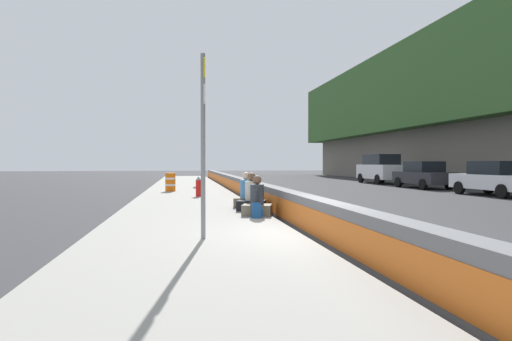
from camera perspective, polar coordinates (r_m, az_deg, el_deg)
ground_plane at (r=9.15m, az=8.92°, el=-9.18°), size 160.00×160.00×0.00m
sidewalk_strip at (r=8.67m, az=-8.13°, el=-9.28°), size 80.00×4.40×0.14m
jersey_barrier at (r=9.08m, az=8.90°, el=-6.55°), size 76.00×0.45×0.85m
route_sign_post at (r=8.36m, az=-7.07°, el=5.07°), size 0.44×0.09×3.60m
fire_hydrant at (r=18.90m, az=-7.70°, el=-2.11°), size 0.26×0.46×0.88m
seated_person_foreground at (r=12.06m, az=0.14°, el=-4.34°), size 0.89×0.97×1.12m
seated_person_middle at (r=13.24m, az=-0.59°, el=-3.79°), size 0.94×1.02×1.17m
seated_person_rear at (r=14.29m, az=-1.33°, el=-3.44°), size 0.82×0.93×1.17m
backpack at (r=11.52m, az=0.07°, el=-5.38°), size 0.32×0.28×0.40m
construction_barrel at (r=22.61m, az=-11.38°, el=-1.52°), size 0.54×0.54×0.95m
parked_car_third at (r=23.83m, az=29.37°, el=-0.92°), size 4.57×2.08×1.71m
parked_car_fourth at (r=28.97m, az=21.44°, el=-0.53°), size 4.53×2.00×1.71m
parked_car_midline at (r=34.70m, az=16.29°, el=0.27°), size 4.80×2.07×2.28m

